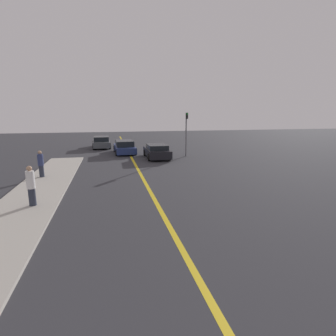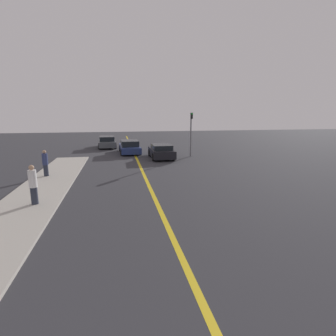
# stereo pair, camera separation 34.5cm
# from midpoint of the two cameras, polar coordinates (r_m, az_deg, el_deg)

# --- Properties ---
(road_center_line) EXTENTS (0.20, 60.00, 0.01)m
(road_center_line) POSITION_cam_midpoint_polar(r_m,az_deg,el_deg) (17.44, -6.54, -1.37)
(road_center_line) COLOR gold
(road_center_line) RESTS_ON ground_plane
(sidewalk_left) EXTENTS (2.68, 25.39, 0.11)m
(sidewalk_left) POSITION_cam_midpoint_polar(r_m,az_deg,el_deg) (12.79, -29.54, -7.53)
(sidewalk_left) COLOR #ADA89E
(sidewalk_left) RESTS_ON ground_plane
(car_near_right_lane) EXTENTS (2.00, 4.31, 1.25)m
(car_near_right_lane) POSITION_cam_midpoint_polar(r_m,az_deg,el_deg) (23.58, -2.87, 3.65)
(car_near_right_lane) COLOR black
(car_near_right_lane) RESTS_ON ground_plane
(car_ahead_center) EXTENTS (2.13, 4.78, 1.31)m
(car_ahead_center) POSITION_cam_midpoint_polar(r_m,az_deg,el_deg) (26.85, -9.82, 4.51)
(car_ahead_center) COLOR navy
(car_ahead_center) RESTS_ON ground_plane
(car_far_distant) EXTENTS (2.13, 4.49, 1.35)m
(car_far_distant) POSITION_cam_midpoint_polar(r_m,az_deg,el_deg) (31.67, -14.62, 5.44)
(car_far_distant) COLOR #4C5156
(car_far_distant) RESTS_ON ground_plane
(pedestrian_mid_group) EXTENTS (0.34, 0.34, 1.72)m
(pedestrian_mid_group) POSITION_cam_midpoint_polar(r_m,az_deg,el_deg) (12.51, -28.37, -3.43)
(pedestrian_mid_group) COLOR #282D3D
(pedestrian_mid_group) RESTS_ON sidewalk_left
(pedestrian_far_standing) EXTENTS (0.33, 0.33, 1.63)m
(pedestrian_far_standing) POSITION_cam_midpoint_polar(r_m,az_deg,el_deg) (17.90, -26.45, 0.82)
(pedestrian_far_standing) COLOR #282D3D
(pedestrian_far_standing) RESTS_ON sidewalk_left
(traffic_light) EXTENTS (0.18, 0.40, 4.02)m
(traffic_light) POSITION_cam_midpoint_polar(r_m,az_deg,el_deg) (24.40, 3.59, 8.29)
(traffic_light) COLOR slate
(traffic_light) RESTS_ON ground_plane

